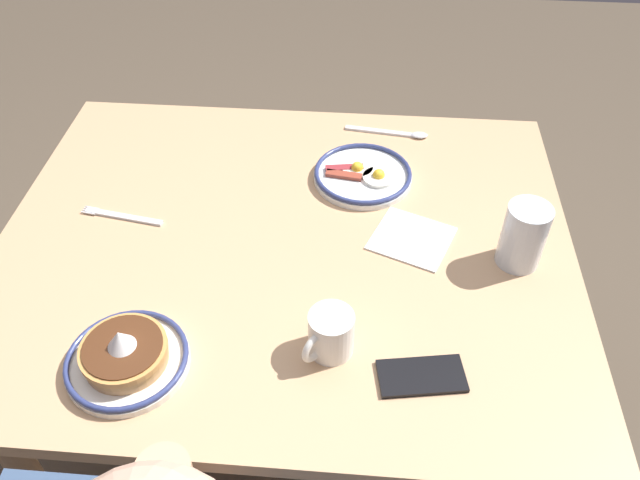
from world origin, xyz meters
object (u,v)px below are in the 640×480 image
at_px(tea_spoon, 398,133).
at_px(fork_near, 122,216).
at_px(drinking_glass, 523,238).
at_px(paper_napkin, 412,238).
at_px(plate_center_pancakes, 126,357).
at_px(plate_near_main, 363,175).
at_px(coffee_mug, 330,334).
at_px(cell_phone, 422,376).

bearing_deg(tea_spoon, fork_near, 31.29).
xyz_separation_m(drinking_glass, tea_spoon, (0.23, -0.42, -0.06)).
bearing_deg(paper_napkin, plate_center_pancakes, 35.76).
bearing_deg(tea_spoon, paper_napkin, 94.00).
bearing_deg(plate_near_main, drinking_glass, 143.12).
height_order(coffee_mug, paper_napkin, coffee_mug).
height_order(drinking_glass, cell_phone, drinking_glass).
xyz_separation_m(plate_center_pancakes, drinking_glass, (-0.69, -0.30, 0.04)).
relative_size(cell_phone, tea_spoon, 0.71).
xyz_separation_m(plate_center_pancakes, tea_spoon, (-0.46, -0.72, -0.02)).
bearing_deg(drinking_glass, coffee_mug, 34.80).
relative_size(plate_center_pancakes, drinking_glass, 1.55).
height_order(plate_near_main, tea_spoon, plate_near_main).
distance_m(plate_near_main, plate_center_pancakes, 0.66).
distance_m(fork_near, tea_spoon, 0.68).
distance_m(plate_center_pancakes, paper_napkin, 0.60).
bearing_deg(fork_near, cell_phone, 150.48).
bearing_deg(coffee_mug, plate_near_main, -94.93).
distance_m(plate_near_main, paper_napkin, 0.22).
height_order(plate_center_pancakes, cell_phone, plate_center_pancakes).
distance_m(plate_center_pancakes, tea_spoon, 0.85).
bearing_deg(tea_spoon, cell_phone, 92.82).
relative_size(paper_napkin, fork_near, 0.83).
height_order(plate_center_pancakes, paper_napkin, plate_center_pancakes).
xyz_separation_m(fork_near, tea_spoon, (-0.58, -0.35, 0.00)).
bearing_deg(cell_phone, coffee_mug, -25.50).
xyz_separation_m(coffee_mug, drinking_glass, (-0.35, -0.24, 0.02)).
bearing_deg(fork_near, tea_spoon, -148.71).
bearing_deg(plate_center_pancakes, tea_spoon, -122.45).
distance_m(plate_center_pancakes, drinking_glass, 0.75).
height_order(drinking_glass, paper_napkin, drinking_glass).
distance_m(coffee_mug, drinking_glass, 0.43).
height_order(cell_phone, fork_near, cell_phone).
xyz_separation_m(plate_near_main, coffee_mug, (0.04, 0.48, 0.03)).
distance_m(plate_center_pancakes, fork_near, 0.39).
xyz_separation_m(cell_phone, paper_napkin, (0.01, -0.33, -0.00)).
height_order(cell_phone, tea_spoon, tea_spoon).
bearing_deg(plate_near_main, plate_center_pancakes, 54.86).
distance_m(plate_near_main, tea_spoon, 0.20).
bearing_deg(paper_napkin, fork_near, -1.58).
relative_size(plate_near_main, drinking_glass, 1.64).
relative_size(plate_center_pancakes, paper_napkin, 1.39).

